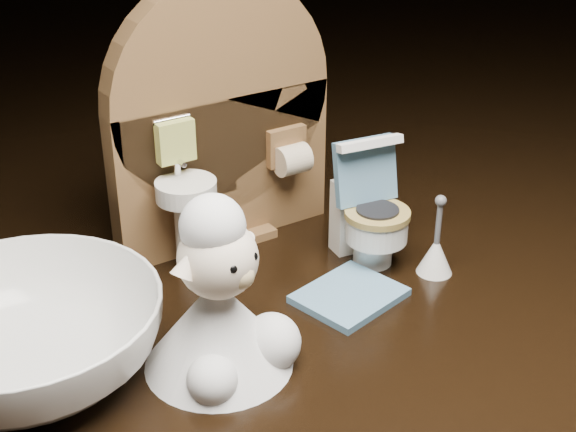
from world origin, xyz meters
The scene contains 6 objects.
backdrop_panel centered at (0.00, 0.06, 0.07)m, with size 0.13×0.05×0.15m.
toy_toilet centered at (0.05, 0.00, 0.03)m, with size 0.04×0.05×0.07m.
bath_mat centered at (0.02, -0.03, 0.00)m, with size 0.05×0.04×0.00m, color teal.
toilet_brush centered at (0.07, -0.03, 0.01)m, with size 0.02×0.02×0.05m.
plush_lamb centered at (-0.06, -0.04, 0.03)m, with size 0.07×0.07×0.09m.
ceramic_bowl centered at (-0.13, 0.00, 0.02)m, with size 0.12×0.12×0.04m, color white.
Camera 1 is at (-0.19, -0.30, 0.23)m, focal length 50.00 mm.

